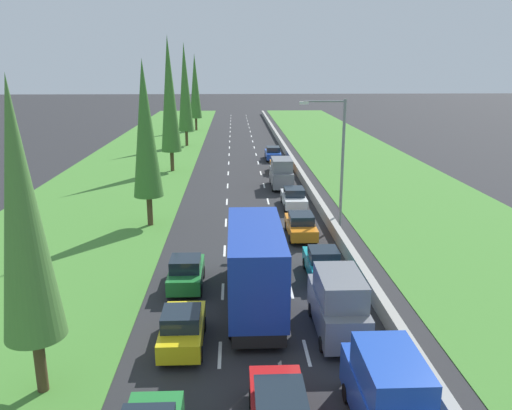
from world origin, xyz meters
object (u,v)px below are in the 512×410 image
(poplar_tree_nearest, at_px, (22,214))
(blue_van_right_lane, at_px, (387,394))
(blue_box_truck_centre_lane, at_px, (255,263))
(green_hatchback_left_lane_third, at_px, (186,272))
(yellow_hatchback_left_lane, at_px, (182,328))
(street_light_mast, at_px, (338,154))
(white_sedan_right_lane, at_px, (294,198))
(grey_van_right_lane_sixth, at_px, (281,173))
(grey_van_right_lane, at_px, (338,304))
(poplar_tree_fifth, at_px, (195,86))
(poplar_tree_fourth, at_px, (185,87))
(teal_hatchback_right_lane, at_px, (322,263))
(poplar_tree_third, at_px, (169,95))
(orange_hatchback_right_lane, at_px, (279,165))
(blue_sedan_right_lane, at_px, (273,153))
(poplar_tree_second, at_px, (145,130))
(orange_sedan_right_lane, at_px, (301,225))

(poplar_tree_nearest, bearing_deg, blue_van_right_lane, -12.95)
(blue_box_truck_centre_lane, bearing_deg, green_hatchback_left_lane_third, 147.05)
(yellow_hatchback_left_lane, xyz_separation_m, poplar_tree_nearest, (-4.68, -2.80, 5.72))
(poplar_tree_nearest, bearing_deg, street_light_mast, 53.37)
(poplar_tree_nearest, bearing_deg, white_sedan_right_lane, 64.22)
(green_hatchback_left_lane_third, xyz_separation_m, white_sedan_right_lane, (7.35, 15.45, -0.02))
(green_hatchback_left_lane_third, relative_size, grey_van_right_lane_sixth, 0.80)
(grey_van_right_lane, bearing_deg, green_hatchback_left_lane_third, 143.53)
(blue_box_truck_centre_lane, relative_size, poplar_tree_fifth, 0.71)
(blue_van_right_lane, bearing_deg, poplar_tree_fifth, 98.17)
(white_sedan_right_lane, bearing_deg, poplar_tree_fourth, 108.92)
(yellow_hatchback_left_lane, distance_m, white_sedan_right_lane, 22.48)
(teal_hatchback_right_lane, distance_m, white_sedan_right_lane, 14.45)
(street_light_mast, bearing_deg, poplar_tree_nearest, -126.63)
(green_hatchback_left_lane_third, relative_size, poplar_tree_third, 0.27)
(street_light_mast, bearing_deg, grey_van_right_lane_sixth, 102.81)
(grey_van_right_lane_sixth, relative_size, blue_box_truck_centre_lane, 0.52)
(orange_hatchback_right_lane, bearing_deg, blue_box_truck_centre_lane, -96.90)
(green_hatchback_left_lane_third, height_order, poplar_tree_third, poplar_tree_third)
(teal_hatchback_right_lane, xyz_separation_m, poplar_tree_nearest, (-11.60, -9.72, 5.72))
(blue_van_right_lane, xyz_separation_m, white_sedan_right_lane, (0.15, 26.81, -0.59))
(orange_hatchback_right_lane, distance_m, blue_sedan_right_lane, 7.68)
(yellow_hatchback_left_lane, bearing_deg, teal_hatchback_right_lane, 45.04)
(blue_van_right_lane, height_order, green_hatchback_left_lane_third, blue_van_right_lane)
(grey_van_right_lane, xyz_separation_m, grey_van_right_lane_sixth, (0.06, 27.56, 0.00))
(blue_van_right_lane, height_order, poplar_tree_second, poplar_tree_second)
(green_hatchback_left_lane_third, xyz_separation_m, poplar_tree_fifth, (-4.13, 67.56, 6.80))
(poplar_tree_nearest, bearing_deg, green_hatchback_left_lane_third, 63.62)
(orange_sedan_right_lane, relative_size, grey_van_right_lane_sixth, 0.92)
(orange_sedan_right_lane, bearing_deg, yellow_hatchback_left_lane, -115.50)
(yellow_hatchback_left_lane, distance_m, blue_sedan_right_lane, 43.84)
(grey_van_right_lane_sixth, xyz_separation_m, poplar_tree_fifth, (-11.09, 45.10, 6.24))
(orange_sedan_right_lane, distance_m, poplar_tree_nearest, 20.92)
(grey_van_right_lane, xyz_separation_m, poplar_tree_nearest, (-11.22, -3.61, 5.16))
(teal_hatchback_right_lane, xyz_separation_m, poplar_tree_third, (-11.49, 29.90, 7.36))
(poplar_tree_nearest, bearing_deg, poplar_tree_second, 87.77)
(teal_hatchback_right_lane, relative_size, street_light_mast, 0.43)
(teal_hatchback_right_lane, relative_size, poplar_tree_fifth, 0.30)
(grey_van_right_lane, relative_size, poplar_tree_fifth, 0.37)
(green_hatchback_left_lane_third, distance_m, grey_van_right_lane_sixth, 23.52)
(orange_sedan_right_lane, xyz_separation_m, green_hatchback_left_lane_third, (-6.97, -7.94, 0.02))
(blue_van_right_lane, xyz_separation_m, poplar_tree_fourth, (-11.43, 60.59, 6.81))
(poplar_tree_nearest, bearing_deg, orange_hatchback_right_lane, 73.13)
(blue_van_right_lane, xyz_separation_m, poplar_tree_nearest, (-11.52, 2.65, 5.16))
(green_hatchback_left_lane_third, xyz_separation_m, grey_van_right_lane_sixth, (6.96, 22.46, 0.56))
(poplar_tree_third, bearing_deg, orange_sedan_right_lane, -64.03)
(blue_box_truck_centre_lane, bearing_deg, poplar_tree_nearest, -140.29)
(orange_sedan_right_lane, distance_m, blue_sedan_right_lane, 29.44)
(orange_hatchback_right_lane, xyz_separation_m, poplar_tree_third, (-11.54, 1.21, 7.36))
(orange_sedan_right_lane, distance_m, poplar_tree_second, 12.53)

